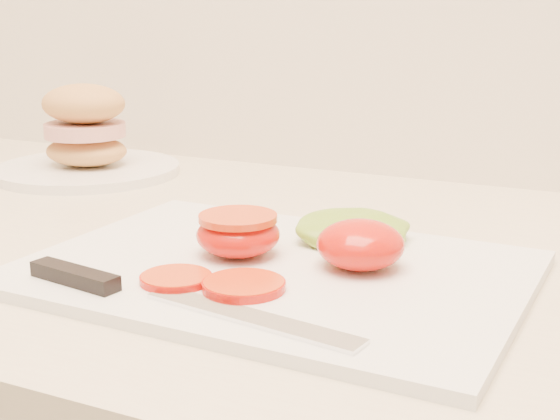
% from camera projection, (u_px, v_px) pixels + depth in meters
% --- Properties ---
extents(cutting_board, '(0.41, 0.30, 0.01)m').
position_uv_depth(cutting_board, '(275.00, 271.00, 0.64)').
color(cutting_board, white).
rests_on(cutting_board, counter).
extents(tomato_half_dome, '(0.07, 0.07, 0.04)m').
position_uv_depth(tomato_half_dome, '(360.00, 244.00, 0.63)').
color(tomato_half_dome, red).
rests_on(tomato_half_dome, cutting_board).
extents(tomato_half_cut, '(0.07, 0.07, 0.04)m').
position_uv_depth(tomato_half_cut, '(238.00, 233.00, 0.66)').
color(tomato_half_cut, red).
rests_on(tomato_half_cut, cutting_board).
extents(tomato_slice_0, '(0.06, 0.06, 0.01)m').
position_uv_depth(tomato_slice_0, '(244.00, 285.00, 0.59)').
color(tomato_slice_0, '#D84111').
rests_on(tomato_slice_0, cutting_board).
extents(tomato_slice_1, '(0.05, 0.05, 0.01)m').
position_uv_depth(tomato_slice_1, '(176.00, 278.00, 0.60)').
color(tomato_slice_1, '#D84111').
rests_on(tomato_slice_1, cutting_board).
extents(lettuce_leaf_0, '(0.13, 0.12, 0.02)m').
position_uv_depth(lettuce_leaf_0, '(353.00, 230.00, 0.70)').
color(lettuce_leaf_0, '#75A62C').
rests_on(lettuce_leaf_0, cutting_board).
extents(knife, '(0.29, 0.05, 0.01)m').
position_uv_depth(knife, '(139.00, 291.00, 0.57)').
color(knife, silver).
rests_on(knife, cutting_board).
extents(sandwich_plate, '(0.24, 0.24, 0.12)m').
position_uv_depth(sandwich_plate, '(86.00, 142.00, 1.02)').
color(sandwich_plate, white).
rests_on(sandwich_plate, counter).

